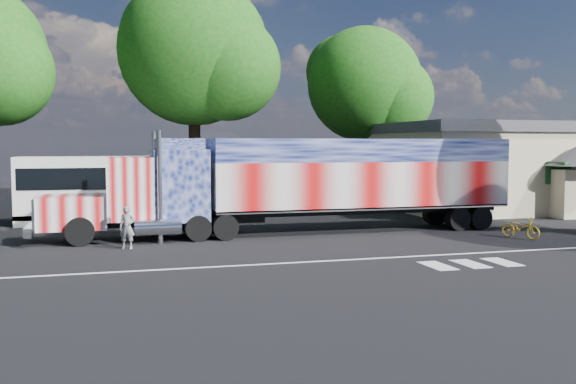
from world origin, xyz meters
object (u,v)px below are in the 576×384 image
object	(u,v)px
tree_n_mid	(196,52)
coach_bus	(135,188)
bicycle	(521,228)
tree_ne_a	(367,85)
semi_truck	(306,181)
woman	(127,227)

from	to	relation	value
tree_n_mid	coach_bus	bearing A→B (deg)	-128.87
bicycle	tree_n_mid	size ratio (longest dim) A/B	0.12
tree_ne_a	tree_n_mid	bearing A→B (deg)	-172.88
coach_bus	tree_ne_a	xyz separation A→B (m)	(15.37, 6.24, 6.14)
semi_truck	coach_bus	world-z (taller)	semi_truck
bicycle	coach_bus	bearing A→B (deg)	119.82
tree_ne_a	coach_bus	bearing A→B (deg)	-157.90
coach_bus	tree_n_mid	bearing A→B (deg)	51.13
bicycle	tree_ne_a	world-z (taller)	tree_ne_a
tree_n_mid	semi_truck	bearing A→B (deg)	-74.51
coach_bus	bicycle	size ratio (longest dim) A/B	6.68
woman	tree_ne_a	distance (m)	23.21
bicycle	tree_ne_a	xyz separation A→B (m)	(0.19, 16.98, 7.41)
bicycle	woman	bearing A→B (deg)	148.64
coach_bus	woman	distance (m)	9.01
semi_truck	coach_bus	bearing A→B (deg)	136.67
coach_bus	bicycle	bearing A→B (deg)	-35.28
semi_truck	coach_bus	size ratio (longest dim) A/B	1.84
woman	bicycle	world-z (taller)	woman
coach_bus	tree_ne_a	bearing A→B (deg)	22.10
semi_truck	woman	size ratio (longest dim) A/B	12.97
tree_n_mid	tree_ne_a	distance (m)	11.69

